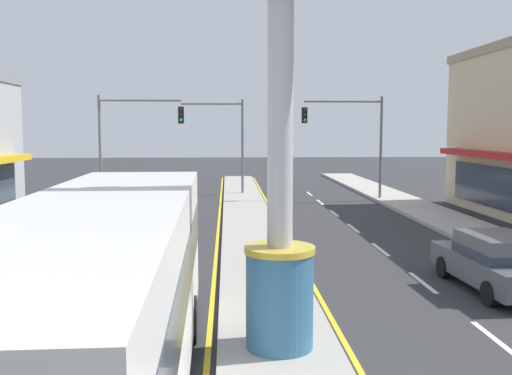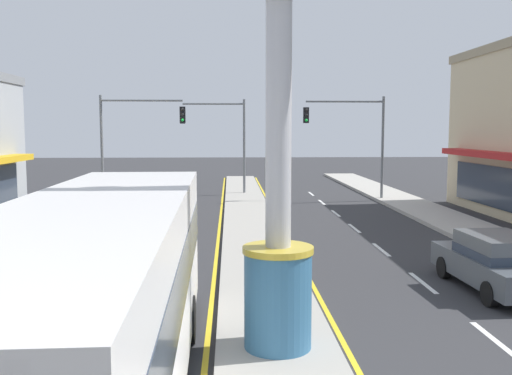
{
  "view_description": "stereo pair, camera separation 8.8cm",
  "coord_description": "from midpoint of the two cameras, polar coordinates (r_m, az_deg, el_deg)",
  "views": [
    {
      "loc": [
        -0.99,
        -6.17,
        4.29
      ],
      "look_at": [
        -0.14,
        10.24,
        2.6
      ],
      "focal_mm": 39.99,
      "sensor_mm": 36.0,
      "label": 1
    },
    {
      "loc": [
        -0.9,
        -6.18,
        4.29
      ],
      "look_at": [
        -0.14,
        10.24,
        2.6
      ],
      "focal_mm": 39.99,
      "sensor_mm": 36.0,
      "label": 2
    }
  ],
  "objects": [
    {
      "name": "median_strip",
      "position": [
        24.56,
        -0.69,
        -4.02
      ],
      "size": [
        2.38,
        52.0,
        0.14
      ],
      "primitive_type": "cube",
      "color": "#A39E93",
      "rests_on": "ground"
    },
    {
      "name": "sidewalk_left",
      "position": [
        24.02,
        -22.97,
        -4.67
      ],
      "size": [
        2.74,
        60.0,
        0.18
      ],
      "primitive_type": "cube",
      "color": "#ADA89E",
      "rests_on": "ground"
    },
    {
      "name": "sidewalk_right",
      "position": [
        24.73,
        21.29,
        -4.31
      ],
      "size": [
        2.74,
        60.0,
        0.18
      ],
      "primitive_type": "cube",
      "color": "#ADA89E",
      "rests_on": "ground"
    },
    {
      "name": "lane_markings",
      "position": [
        23.24,
        -0.56,
        -4.75
      ],
      "size": [
        9.12,
        52.0,
        0.01
      ],
      "color": "silver",
      "rests_on": "ground"
    },
    {
      "name": "district_sign",
      "position": [
        10.55,
        2.2,
        5.03
      ],
      "size": [
        6.61,
        1.35,
        8.17
      ],
      "color": "#33668C",
      "rests_on": "median_strip"
    },
    {
      "name": "traffic_light_left_side",
      "position": [
        33.27,
        -12.48,
        5.67
      ],
      "size": [
        4.86,
        0.46,
        6.2
      ],
      "color": "slate",
      "rests_on": "ground"
    },
    {
      "name": "traffic_light_right_side",
      "position": [
        34.31,
        9.51,
        5.73
      ],
      "size": [
        4.86,
        0.46,
        6.2
      ],
      "color": "slate",
      "rests_on": "ground"
    },
    {
      "name": "traffic_light_median_far",
      "position": [
        37.05,
        -3.76,
        5.72
      ],
      "size": [
        4.2,
        0.46,
        6.2
      ],
      "color": "slate",
      "rests_on": "ground"
    },
    {
      "name": "suv_near_right_lane",
      "position": [
        23.76,
        -15.55,
        -2.34
      ],
      "size": [
        2.12,
        4.68,
        1.9
      ],
      "color": "tan",
      "rests_on": "ground"
    },
    {
      "name": "bus_far_right_lane",
      "position": [
        8.76,
        -15.59,
        -10.41
      ],
      "size": [
        2.76,
        11.25,
        3.26
      ],
      "color": "silver",
      "rests_on": "ground"
    },
    {
      "name": "sedan_near_left_lane",
      "position": [
        16.51,
        22.73,
        -6.84
      ],
      "size": [
        1.98,
        4.37,
        1.53
      ],
      "color": "#4C5156",
      "rests_on": "ground"
    },
    {
      "name": "suv_mid_left_lane",
      "position": [
        31.0,
        -12.56,
        -0.39
      ],
      "size": [
        2.17,
        4.7,
        1.9
      ],
      "color": "tan",
      "rests_on": "ground"
    }
  ]
}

